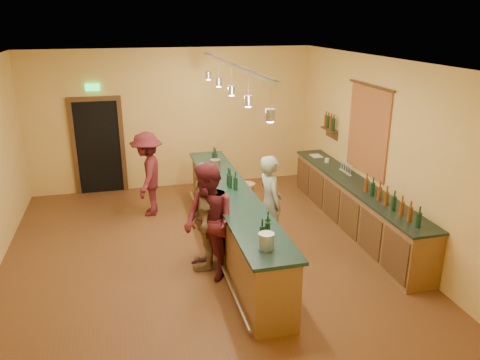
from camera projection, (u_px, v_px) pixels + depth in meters
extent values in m
plane|color=brown|center=(200.00, 252.00, 8.07)|extent=(7.00, 7.00, 0.00)
cube|color=silver|center=(194.00, 61.00, 7.01)|extent=(6.50, 7.00, 0.02)
cube|color=gold|center=(173.00, 120.00, 10.75)|extent=(6.50, 0.02, 3.20)
cube|color=gold|center=(258.00, 271.00, 4.34)|extent=(6.50, 0.02, 3.20)
cube|color=gold|center=(379.00, 150.00, 8.29)|extent=(0.02, 7.00, 3.20)
cube|color=black|center=(99.00, 148.00, 10.52)|extent=(0.95, 0.06, 2.10)
cube|color=#4B3116|center=(74.00, 149.00, 10.38)|extent=(0.10, 0.08, 2.10)
cube|color=#4B3116|center=(123.00, 146.00, 10.62)|extent=(0.10, 0.08, 2.10)
cube|color=#4B3116|center=(94.00, 99.00, 10.14)|extent=(1.15, 0.08, 0.10)
cube|color=#19E54C|center=(92.00, 87.00, 10.05)|extent=(0.30, 0.04, 0.15)
cube|color=maroon|center=(368.00, 131.00, 8.57)|extent=(0.03, 1.40, 1.60)
cube|color=#4B3116|center=(329.00, 129.00, 10.03)|extent=(0.16, 0.55, 0.03)
cube|color=#4B3116|center=(332.00, 134.00, 10.08)|extent=(0.03, 0.55, 0.18)
cube|color=brown|center=(354.00, 207.00, 8.79)|extent=(0.55, 4.50, 0.90)
cube|color=black|center=(356.00, 184.00, 8.63)|extent=(0.60, 4.55, 0.04)
cylinder|color=silver|center=(327.00, 160.00, 9.80)|extent=(0.09, 0.09, 0.09)
cube|color=silver|center=(316.00, 156.00, 10.27)|extent=(0.22, 0.30, 0.01)
cube|color=brown|center=(232.00, 222.00, 8.04)|extent=(0.60, 5.00, 1.00)
cube|color=#152D26|center=(232.00, 193.00, 7.86)|extent=(0.70, 5.10, 0.05)
cylinder|color=silver|center=(212.00, 242.00, 8.07)|extent=(0.05, 5.00, 0.05)
cylinder|color=silver|center=(266.00, 241.00, 5.89)|extent=(0.20, 0.20, 0.22)
cylinder|color=silver|center=(215.00, 165.00, 8.91)|extent=(0.20, 0.20, 0.22)
cube|color=silver|center=(231.00, 65.00, 7.17)|extent=(0.06, 4.60, 0.05)
cylinder|color=silver|center=(271.00, 98.00, 5.40)|extent=(0.01, 0.01, 0.35)
cylinder|color=#A5A5AD|center=(270.00, 115.00, 5.46)|extent=(0.11, 0.11, 0.14)
cylinder|color=#FFEABF|center=(270.00, 122.00, 5.49)|extent=(0.08, 0.08, 0.02)
cylinder|color=silver|center=(248.00, 86.00, 6.31)|extent=(0.01, 0.01, 0.35)
cylinder|color=#A5A5AD|center=(248.00, 101.00, 6.38)|extent=(0.11, 0.11, 0.14)
cylinder|color=#FFEABF|center=(248.00, 107.00, 6.41)|extent=(0.08, 0.08, 0.02)
cylinder|color=silver|center=(232.00, 77.00, 7.23)|extent=(0.01, 0.01, 0.35)
cylinder|color=#A5A5AD|center=(232.00, 90.00, 7.30)|extent=(0.11, 0.11, 0.14)
cylinder|color=#FFEABF|center=(232.00, 95.00, 7.32)|extent=(0.08, 0.08, 0.02)
cylinder|color=silver|center=(218.00, 70.00, 8.14)|extent=(0.01, 0.01, 0.35)
cylinder|color=#A5A5AD|center=(219.00, 82.00, 8.21)|extent=(0.11, 0.11, 0.14)
cylinder|color=#FFEABF|center=(219.00, 87.00, 8.24)|extent=(0.08, 0.08, 0.02)
cylinder|color=silver|center=(208.00, 65.00, 9.06)|extent=(0.01, 0.01, 0.35)
cylinder|color=#A5A5AD|center=(208.00, 75.00, 9.13)|extent=(0.11, 0.11, 0.14)
cylinder|color=#FFEABF|center=(208.00, 80.00, 9.15)|extent=(0.08, 0.08, 0.02)
imported|color=gray|center=(270.00, 204.00, 7.91)|extent=(0.46, 0.65, 1.69)
imported|color=#59191E|center=(209.00, 222.00, 7.04)|extent=(0.97, 1.08, 1.82)
imported|color=#997A51|center=(205.00, 216.00, 7.33)|extent=(0.65, 1.10, 1.76)
imported|color=#59191E|center=(148.00, 174.00, 9.36)|extent=(0.86, 1.22, 1.71)
cylinder|color=#B0794F|center=(247.00, 184.00, 9.36)|extent=(0.33, 0.33, 0.04)
cylinder|color=#B0794F|center=(253.00, 200.00, 9.50)|extent=(0.04, 0.04, 0.64)
cylinder|color=#B0794F|center=(243.00, 198.00, 9.56)|extent=(0.04, 0.04, 0.64)
cylinder|color=#B0794F|center=(245.00, 202.00, 9.36)|extent=(0.04, 0.04, 0.64)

